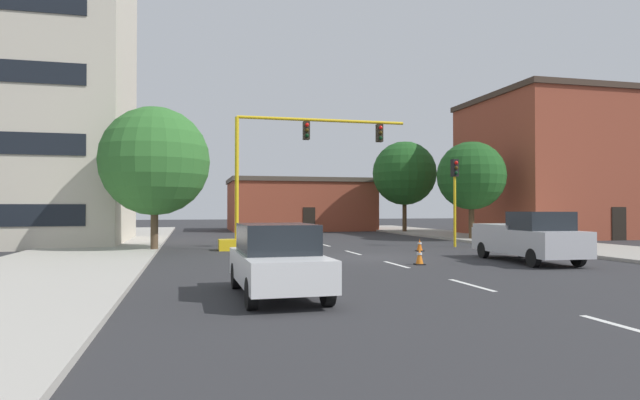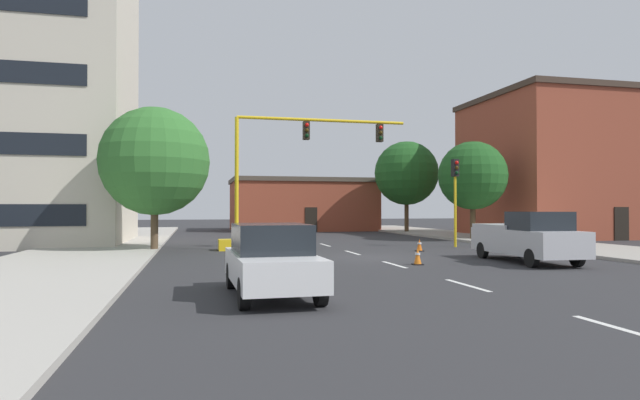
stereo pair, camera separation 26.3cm
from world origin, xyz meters
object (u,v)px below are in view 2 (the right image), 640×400
(traffic_light_pole_right, at_px, (455,182))
(pickup_truck_silver, at_px, (527,237))
(tree_right_mid, at_px, (473,176))
(traffic_signal_gantry, at_px, (262,205))
(tree_left_near, at_px, (155,161))
(tree_right_far, at_px, (406,173))
(traffic_cone_roadside_a, at_px, (418,256))
(sedan_white_near_left, at_px, (271,259))
(traffic_cone_roadside_b, at_px, (419,245))

(traffic_light_pole_right, bearing_deg, pickup_truck_silver, -98.14)
(traffic_light_pole_right, relative_size, tree_right_mid, 0.74)
(traffic_signal_gantry, height_order, tree_left_near, tree_left_near)
(traffic_signal_gantry, distance_m, pickup_truck_silver, 12.83)
(traffic_signal_gantry, distance_m, tree_right_far, 21.42)
(tree_left_near, bearing_deg, tree_right_mid, 13.09)
(traffic_light_pole_right, bearing_deg, traffic_cone_roadside_a, -125.38)
(tree_right_far, relative_size, traffic_cone_roadside_a, 12.23)
(tree_right_far, relative_size, tree_left_near, 1.12)
(traffic_light_pole_right, xyz_separation_m, sedan_white_near_left, (-12.05, -13.89, -2.64))
(traffic_signal_gantry, bearing_deg, sedan_white_near_left, -96.15)
(tree_right_mid, relative_size, sedan_white_near_left, 1.43)
(pickup_truck_silver, bearing_deg, tree_right_mid, 69.19)
(sedan_white_near_left, bearing_deg, traffic_signal_gantry, 83.85)
(traffic_signal_gantry, bearing_deg, pickup_truck_silver, -43.11)
(traffic_light_pole_right, xyz_separation_m, traffic_cone_roadside_a, (-5.72, -8.06, -3.21))
(tree_left_near, bearing_deg, traffic_cone_roadside_a, -40.32)
(tree_right_far, xyz_separation_m, tree_left_near, (-19.60, -15.76, -0.71))
(tree_right_far, bearing_deg, traffic_cone_roadside_a, -111.46)
(tree_right_far, bearing_deg, traffic_signal_gantry, -132.40)
(traffic_cone_roadside_b, bearing_deg, sedan_white_near_left, -127.49)
(tree_right_mid, bearing_deg, traffic_cone_roadside_b, -133.75)
(traffic_signal_gantry, xyz_separation_m, tree_left_near, (-5.28, -0.09, 2.11))
(tree_right_far, xyz_separation_m, tree_right_mid, (0.02, -11.20, -0.87))
(tree_left_near, bearing_deg, traffic_light_pole_right, -1.71)
(sedan_white_near_left, bearing_deg, pickup_truck_silver, 27.75)
(sedan_white_near_left, bearing_deg, tree_left_near, 104.55)
(tree_right_mid, distance_m, traffic_cone_roadside_a, 16.69)
(traffic_cone_roadside_a, bearing_deg, traffic_signal_gantry, 118.96)
(traffic_light_pole_right, relative_size, pickup_truck_silver, 0.87)
(tree_right_mid, height_order, pickup_truck_silver, tree_right_mid)
(traffic_cone_roadside_a, relative_size, traffic_cone_roadside_b, 1.06)
(traffic_signal_gantry, height_order, traffic_cone_roadside_a, traffic_signal_gantry)
(tree_right_mid, bearing_deg, traffic_signal_gantry, -162.66)
(tree_right_mid, distance_m, sedan_white_near_left, 24.94)
(tree_right_far, height_order, traffic_cone_roadside_a, tree_right_far)
(tree_right_far, xyz_separation_m, traffic_cone_roadside_b, (-6.91, -18.44, -4.82))
(traffic_signal_gantry, relative_size, tree_right_mid, 1.52)
(tree_left_near, xyz_separation_m, traffic_cone_roadside_b, (12.69, -2.68, -4.11))
(traffic_signal_gantry, xyz_separation_m, traffic_cone_roadside_a, (4.77, -8.61, -1.98))
(traffic_light_pole_right, xyz_separation_m, tree_right_mid, (3.85, 5.03, 0.72))
(traffic_cone_roadside_a, bearing_deg, tree_right_mid, 53.83)
(traffic_light_pole_right, distance_m, tree_right_mid, 6.38)
(tree_right_far, bearing_deg, tree_right_mid, -89.89)
(traffic_light_pole_right, distance_m, tree_left_near, 15.81)
(traffic_cone_roadside_a, bearing_deg, tree_left_near, 139.68)
(tree_right_far, height_order, pickup_truck_silver, tree_right_far)
(traffic_cone_roadside_b, bearing_deg, tree_right_far, 69.46)
(sedan_white_near_left, bearing_deg, tree_right_mid, 49.97)
(tree_right_far, bearing_deg, pickup_truck_silver, -101.57)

